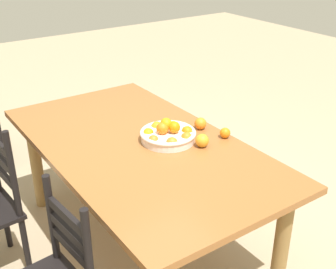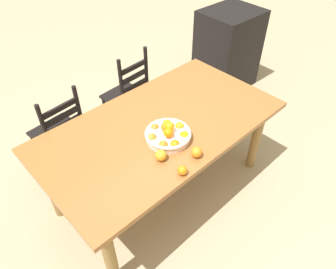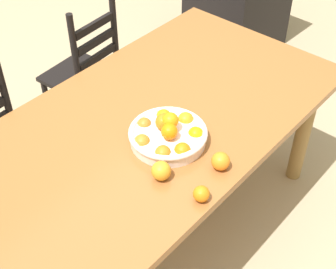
% 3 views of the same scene
% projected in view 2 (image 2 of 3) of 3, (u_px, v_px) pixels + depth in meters
% --- Properties ---
extents(ground_plane, '(12.00, 12.00, 0.00)m').
position_uv_depth(ground_plane, '(162.00, 187.00, 2.89)').
color(ground_plane, tan).
extents(dining_table, '(1.88, 1.03, 0.75)m').
position_uv_depth(dining_table, '(161.00, 134.00, 2.45)').
color(dining_table, brown).
rests_on(dining_table, ground).
extents(chair_near_window, '(0.41, 0.41, 0.96)m').
position_uv_depth(chair_near_window, '(128.00, 96.00, 3.20)').
color(chair_near_window, black).
rests_on(chair_near_window, ground).
extents(chair_by_cabinet, '(0.42, 0.42, 0.92)m').
position_uv_depth(chair_by_cabinet, '(60.00, 134.00, 2.75)').
color(chair_by_cabinet, black).
rests_on(chair_by_cabinet, ground).
extents(cabinet, '(0.68, 0.59, 0.96)m').
position_uv_depth(cabinet, '(227.00, 50.00, 3.87)').
color(cabinet, black).
rests_on(cabinet, ground).
extents(fruit_bowl, '(0.33, 0.33, 0.14)m').
position_uv_depth(fruit_bowl, '(168.00, 134.00, 2.23)').
color(fruit_bowl, silver).
rests_on(fruit_bowl, dining_table).
extents(orange_loose_0, '(0.06, 0.06, 0.06)m').
position_uv_depth(orange_loose_0, '(182.00, 170.00, 1.99)').
color(orange_loose_0, orange).
rests_on(orange_loose_0, dining_table).
extents(orange_loose_1, '(0.08, 0.08, 0.08)m').
position_uv_depth(orange_loose_1, '(197.00, 152.00, 2.11)').
color(orange_loose_1, orange).
rests_on(orange_loose_1, dining_table).
extents(orange_loose_2, '(0.08, 0.08, 0.08)m').
position_uv_depth(orange_loose_2, '(161.00, 155.00, 2.08)').
color(orange_loose_2, orange).
rests_on(orange_loose_2, dining_table).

